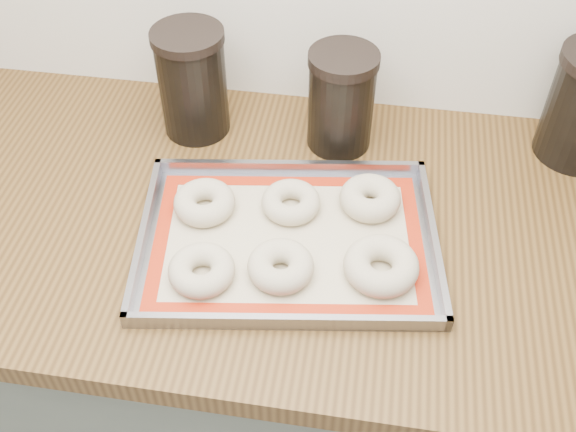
% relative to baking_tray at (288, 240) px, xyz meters
% --- Properties ---
extents(cabinet, '(3.00, 0.65, 0.86)m').
position_rel_baking_tray_xyz_m(cabinet, '(0.10, 0.06, -0.48)').
color(cabinet, '#5E6559').
rests_on(cabinet, floor).
extents(countertop, '(3.06, 0.68, 0.04)m').
position_rel_baking_tray_xyz_m(countertop, '(0.10, 0.06, -0.03)').
color(countertop, brown).
rests_on(countertop, cabinet).
extents(baking_tray, '(0.50, 0.39, 0.03)m').
position_rel_baking_tray_xyz_m(baking_tray, '(0.00, 0.00, 0.00)').
color(baking_tray, gray).
rests_on(baking_tray, countertop).
extents(baking_mat, '(0.46, 0.35, 0.00)m').
position_rel_baking_tray_xyz_m(baking_mat, '(-0.00, 0.00, -0.00)').
color(baking_mat, '#C6B793').
rests_on(baking_mat, baking_tray).
extents(bagel_front_left, '(0.10, 0.10, 0.04)m').
position_rel_baking_tray_xyz_m(bagel_front_left, '(-0.11, -0.09, 0.02)').
color(bagel_front_left, '#C4B598').
rests_on(bagel_front_left, baking_mat).
extents(bagel_front_mid, '(0.13, 0.13, 0.04)m').
position_rel_baking_tray_xyz_m(bagel_front_mid, '(-0.00, -0.07, 0.02)').
color(bagel_front_mid, '#C4B598').
rests_on(bagel_front_mid, baking_mat).
extents(bagel_front_right, '(0.15, 0.15, 0.04)m').
position_rel_baking_tray_xyz_m(bagel_front_right, '(0.15, -0.05, 0.02)').
color(bagel_front_right, '#C4B598').
rests_on(bagel_front_right, baking_mat).
extents(bagel_back_left, '(0.12, 0.12, 0.04)m').
position_rel_baking_tray_xyz_m(bagel_back_left, '(-0.14, 0.04, 0.02)').
color(bagel_back_left, '#C4B598').
rests_on(bagel_back_left, baking_mat).
extents(bagel_back_mid, '(0.12, 0.12, 0.03)m').
position_rel_baking_tray_xyz_m(bagel_back_mid, '(-0.01, 0.07, 0.01)').
color(bagel_back_mid, '#C4B598').
rests_on(bagel_back_mid, baking_mat).
extents(bagel_back_right, '(0.10, 0.10, 0.04)m').
position_rel_baking_tray_xyz_m(bagel_back_right, '(0.12, 0.09, 0.02)').
color(bagel_back_right, '#C4B598').
rests_on(bagel_back_right, baking_mat).
extents(canister_left, '(0.13, 0.13, 0.20)m').
position_rel_baking_tray_xyz_m(canister_left, '(-0.21, 0.26, 0.09)').
color(canister_left, black).
rests_on(canister_left, countertop).
extents(canister_mid, '(0.12, 0.12, 0.18)m').
position_rel_baking_tray_xyz_m(canister_mid, '(0.05, 0.26, 0.09)').
color(canister_mid, black).
rests_on(canister_mid, countertop).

